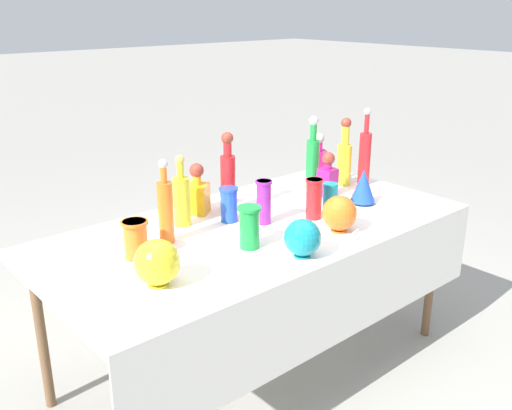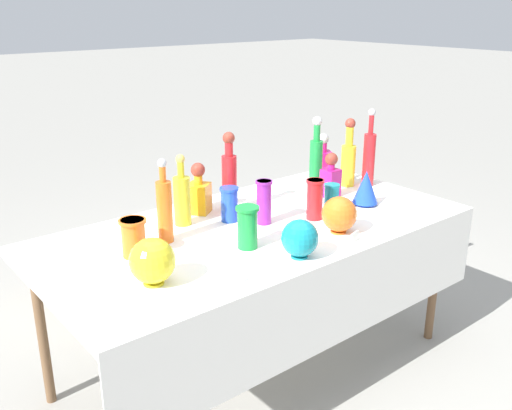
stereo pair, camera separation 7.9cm
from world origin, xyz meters
name	(u,v)px [view 1 (the left image)]	position (x,y,z in m)	size (l,w,h in m)	color
ground_plane	(256,366)	(0.00, 0.00, 0.00)	(40.00, 40.00, 0.00)	gray
display_table	(262,241)	(0.00, -0.04, 0.70)	(1.99, 0.98, 0.76)	white
tall_bottle_0	(228,177)	(0.03, 0.24, 0.93)	(0.07, 0.07, 0.39)	red
tall_bottle_1	(312,159)	(0.59, 0.22, 0.93)	(0.07, 0.07, 0.40)	#198C38
tall_bottle_2	(344,158)	(0.78, 0.15, 0.92)	(0.08, 0.08, 0.38)	yellow
tall_bottle_3	(365,155)	(0.87, 0.09, 0.93)	(0.07, 0.07, 0.43)	red
tall_bottle_4	(166,209)	(-0.41, 0.10, 0.91)	(0.07, 0.07, 0.37)	orange
tall_bottle_5	(182,198)	(-0.25, 0.23, 0.89)	(0.08, 0.08, 0.33)	yellow
square_decanter_0	(197,193)	(-0.10, 0.31, 0.86)	(0.14, 0.14, 0.25)	orange
square_decanter_1	(328,177)	(0.56, 0.08, 0.87)	(0.09, 0.09, 0.24)	#C61972
square_decanter_2	(318,161)	(0.75, 0.32, 0.87)	(0.13, 0.13, 0.27)	#C61972
slender_vase_0	(229,203)	(-0.06, 0.13, 0.85)	(0.09, 0.09, 0.16)	blue
slender_vase_1	(249,226)	(-0.18, -0.17, 0.86)	(0.10, 0.10, 0.18)	#198C38
slender_vase_2	(263,200)	(0.05, 0.00, 0.87)	(0.08, 0.08, 0.21)	purple
slender_vase_3	(135,238)	(-0.59, 0.05, 0.85)	(0.11, 0.11, 0.16)	orange
slender_vase_4	(314,197)	(0.27, -0.10, 0.86)	(0.09, 0.09, 0.19)	red
slender_vase_5	(330,196)	(0.40, -0.09, 0.84)	(0.08, 0.08, 0.14)	teal
fluted_vase_0	(363,186)	(0.61, -0.12, 0.85)	(0.13, 0.13, 0.18)	blue
round_bowl_0	(157,262)	(-0.65, -0.21, 0.85)	(0.17, 0.17, 0.18)	yellow
round_bowl_1	(339,213)	(0.23, -0.29, 0.85)	(0.16, 0.16, 0.17)	orange
round_bowl_2	(302,238)	(-0.08, -0.38, 0.84)	(0.15, 0.15, 0.16)	teal
price_tag_left	(242,279)	(-0.42, -0.40, 0.78)	(0.06, 0.01, 0.04)	white
price_tag_center	(356,235)	(0.22, -0.41, 0.78)	(0.06, 0.01, 0.04)	white
price_tag_right	(420,216)	(0.64, -0.45, 0.78)	(0.06, 0.01, 0.03)	white
cardboard_box_behind_left	(100,280)	(-0.28, 1.13, 0.14)	(0.57, 0.56, 0.36)	tan
cardboard_box_behind_right	(96,277)	(-0.29, 1.14, 0.16)	(0.42, 0.39, 0.40)	tan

